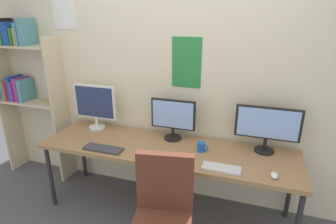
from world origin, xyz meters
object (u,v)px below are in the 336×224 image
monitor_right (267,126)px  bookshelf (24,81)px  monitor_left (95,104)px  computer_mouse (274,175)px  desk (166,152)px  coffee_mug (201,147)px  keyboard_right (221,168)px  keyboard_left (103,149)px  monitor_center (173,117)px

monitor_right → bookshelf: bearing=179.6°
monitor_left → computer_mouse: size_ratio=5.20×
desk → coffee_mug: 0.35m
monitor_right → computer_mouse: 0.49m
bookshelf → coffee_mug: 2.25m
bookshelf → computer_mouse: bearing=-8.9°
bookshelf → computer_mouse: bookshelf is taller
keyboard_right → coffee_mug: size_ratio=3.03×
bookshelf → keyboard_right: size_ratio=5.96×
bookshelf → monitor_left: bookshelf is taller
keyboard_left → keyboard_right: size_ratio=1.20×
monitor_right → coffee_mug: (-0.56, -0.18, -0.21)m
monitor_right → keyboard_left: bearing=-163.1°
desk → monitor_center: (0.00, 0.21, 0.28)m
monitor_center → keyboard_left: size_ratio=1.19×
bookshelf → monitor_center: bearing=-0.6°
computer_mouse → coffee_mug: size_ratio=0.91×
monitor_left → keyboard_left: monitor_left is taller
bookshelf → monitor_right: size_ratio=3.33×
keyboard_left → coffee_mug: size_ratio=3.63×
desk → monitor_right: size_ratio=4.30×
keyboard_right → coffee_mug: coffee_mug is taller
desk → keyboard_right: bearing=-22.3°
monitor_right → computer_mouse: bearing=-79.9°
desk → keyboard_left: (-0.56, -0.23, 0.06)m
desk → keyboard_right: 0.61m
desk → coffee_mug: size_ratio=23.42×
monitor_right → keyboard_right: 0.61m
keyboard_left → coffee_mug: bearing=16.4°
keyboard_left → computer_mouse: bearing=0.7°
keyboard_left → keyboard_right: same height
monitor_left → keyboard_left: (0.34, -0.44, -0.27)m
monitor_right → coffee_mug: size_ratio=5.44×
bookshelf → coffee_mug: size_ratio=18.10×
monitor_left → coffee_mug: monitor_left is taller
desk → bookshelf: (-1.86, 0.23, 0.52)m
bookshelf → monitor_center: bookshelf is taller
coffee_mug → desk: bearing=-174.3°
coffee_mug → computer_mouse: bearing=-21.0°
bookshelf → monitor_left: bearing=-1.1°
keyboard_left → desk: bearing=22.3°
desk → monitor_right: bearing=13.3°
bookshelf → monitor_left: size_ratio=3.84×
keyboard_right → keyboard_left: bearing=180.0°
coffee_mug → monitor_left: bearing=171.8°
monitor_center → computer_mouse: 1.09m
keyboard_right → computer_mouse: bearing=2.5°
monitor_right → keyboard_right: (-0.34, -0.44, -0.25)m
monitor_left → monitor_center: (0.90, -0.00, -0.04)m
keyboard_left → keyboard_right: (1.12, 0.00, 0.00)m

